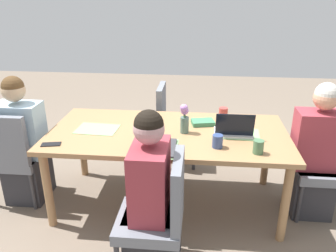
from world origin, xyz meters
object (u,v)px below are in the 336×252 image
Objects in this scene: coffee_mug_near_left at (223,113)px; phone_black at (51,144)px; chair_head_right_left_near at (319,157)px; book_red_cover at (148,118)px; person_head_left_left_far at (24,147)px; flower_vase at (185,117)px; book_blue_cover at (203,122)px; person_head_right_left_near at (315,158)px; chair_head_left_left_far at (14,153)px; coffee_mug_centre_left at (258,147)px; chair_far_right_near at (172,121)px; coffee_mug_near_right at (218,141)px; dining_table at (168,139)px; person_near_left_mid at (151,202)px; laptop_near_left_mid at (158,143)px; laptop_head_right_left_near at (234,130)px; chair_near_left_mid at (160,211)px.

coffee_mug_near_left reaches higher than phone_black.
chair_head_right_left_near is 4.50× the size of book_red_cover.
flower_vase is at bearing 0.96° from person_head_left_left_far.
book_blue_cover is (0.16, 0.20, -0.12)m from flower_vase.
person_head_right_left_near is 0.90m from coffee_mug_near_left.
person_head_right_left_near is 5.97× the size of book_blue_cover.
coffee_mug_centre_left is at bearing -6.48° from chair_head_left_left_far.
chair_far_right_near is 9.30× the size of coffee_mug_near_left.
chair_head_left_left_far is 1.83m from coffee_mug_near_right.
book_blue_cover is (0.52, -0.07, 0.01)m from book_red_cover.
flower_vase reaches higher than coffee_mug_near_left.
chair_head_left_left_far is 0.75× the size of person_head_left_left_far.
book_blue_cover is (0.30, 0.19, 0.09)m from dining_table.
coffee_mug_near_left is at bearing 83.27° from coffee_mug_near_right.
laptop_near_left_mid is at bearing 90.30° from person_near_left_mid.
chair_head_left_left_far is at bearing 177.72° from book_blue_cover.
laptop_head_right_left_near is 1.50m from phone_black.
dining_table is 6.44× the size of laptop_head_right_left_near.
flower_vase is 0.47m from book_red_cover.
person_head_left_left_far is 1.33× the size of chair_far_right_near.
dining_table is 1.34m from chair_head_right_left_near.
laptop_near_left_mid is at bearing -126.21° from coffee_mug_near_left.
phone_black is (-1.39, -0.75, -0.04)m from coffee_mug_near_left.
chair_head_left_left_far is at bearing 153.23° from chair_near_left_mid.
coffee_mug_near_right is (-0.08, -0.67, 0.00)m from coffee_mug_near_left.
chair_near_left_mid is 1.00× the size of chair_head_left_left_far.
chair_near_left_mid reaches higher than dining_table.
flower_vase reaches higher than laptop_head_right_left_near.
chair_near_left_mid is 2.81× the size of laptop_near_left_mid.
person_near_left_mid is 0.97m from phone_black.
book_red_cover is (-0.18, -0.58, 0.24)m from chair_far_right_near.
chair_far_right_near is at bearing 92.48° from chair_near_left_mid.
person_head_right_left_near is at bearing -26.13° from coffee_mug_near_left.
flower_vase reaches higher than coffee_mug_near_right.
person_head_left_left_far is 12.35× the size of coffee_mug_near_left.
chair_head_right_left_near reaches higher than coffee_mug_near_right.
person_head_right_left_near reaches higher than coffee_mug_near_right.
chair_near_left_mid reaches higher than book_red_cover.
book_blue_cover is at bearing 52.06° from flower_vase.
chair_far_right_near is at bearing 122.56° from coffee_mug_centre_left.
person_head_right_left_near reaches higher than laptop_near_left_mid.
chair_head_right_left_near is at bearing -18.44° from book_blue_cover.
person_near_left_mid is 0.72m from coffee_mug_near_right.
coffee_mug_centre_left is (-0.55, -0.36, 0.25)m from person_head_right_left_near.
chair_far_right_near is at bearing 147.77° from person_head_right_left_near.
chair_head_left_left_far is (-1.35, 0.66, -0.03)m from person_near_left_mid.
chair_near_left_mid is at bearing -145.00° from chair_head_right_left_near.
coffee_mug_centre_left is 0.53× the size of book_blue_cover.
coffee_mug_near_left is (0.54, 1.16, 0.25)m from person_near_left_mid.
dining_table is 21.30× the size of coffee_mug_near_left.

